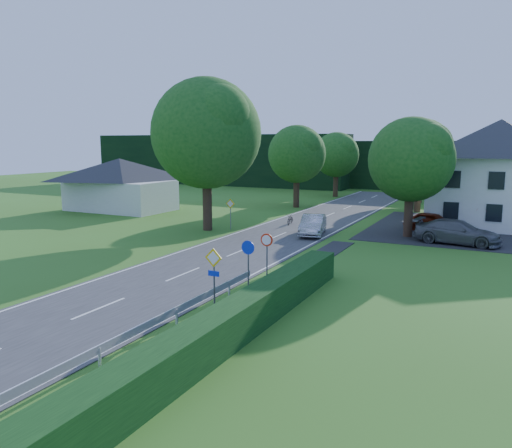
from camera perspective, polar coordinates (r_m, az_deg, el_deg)
The scene contains 28 objects.
road at distance 32.84m, azimuth -0.33°, elevation -2.54°, with size 7.00×80.00×0.04m, color #353638.
footpath at distance 15.83m, azimuth -14.41°, elevation -16.19°, with size 1.50×44.00×0.04m, color #252528.
parking_pad at distance 42.30m, azimuth 22.73°, elevation -0.60°, with size 14.00×16.00×0.04m, color #252528.
line_edge_left at distance 34.39m, azimuth -5.18°, elevation -2.00°, with size 0.12×80.00×0.01m, color white.
line_edge_right at distance 31.53m, azimuth 4.95°, elevation -3.03°, with size 0.12×80.00×0.01m, color white.
line_centre at distance 32.83m, azimuth -0.33°, elevation -2.50°, with size 0.12×80.00×0.01m, color white, non-canonical shape.
guardrail at distance 14.61m, azimuth -26.02°, elevation -17.72°, with size 0.12×26.00×0.69m, color white, non-canonical shape.
hedge_right at distance 13.29m, azimuth -15.11°, elevation -18.39°, with size 1.20×30.00×1.30m, color black.
tree_main at distance 38.59m, azimuth -5.67°, elevation 7.86°, with size 9.40×9.40×11.64m, color #174D17, non-canonical shape.
tree_left_far at distance 52.50m, azimuth 4.67°, elevation 6.57°, with size 7.00×7.00×8.58m, color #174D17, non-canonical shape.
tree_right_far at distance 51.28m, azimuth 18.15°, elevation 6.36°, with size 7.40×7.40×9.09m, color #174D17, non-canonical shape.
tree_left_back at distance 63.65m, azimuth 9.14°, elevation 6.72°, with size 6.60×6.60×8.07m, color #174D17, non-canonical shape.
tree_right_back at distance 59.37m, azimuth 18.31°, elevation 5.95°, with size 6.20×6.20×7.56m, color #174D17, non-canonical shape.
tree_right_mid at distance 37.25m, azimuth 17.22°, elevation 5.08°, with size 7.00×7.00×8.58m, color #174D17, non-canonical shape.
treeline_left at distance 82.52m, azimuth -4.58°, elevation 7.34°, with size 44.00×6.00×8.00m, color black.
treeline_right at distance 75.04m, azimuth 21.61°, elevation 6.15°, with size 30.00×5.00×7.00m, color black.
bungalow_left at distance 51.99m, azimuth -15.26°, elevation 4.50°, with size 11.00×6.50×5.20m.
house_white at distance 44.75m, azimuth 25.92°, elevation 5.35°, with size 10.60×8.40×8.60m.
streetlight at distance 39.28m, azimuth 17.08°, elevation 5.54°, with size 2.03×0.18×8.00m.
sign_priority_right at distance 20.15m, azimuth -4.86°, elevation -4.98°, with size 0.78×0.09×2.59m.
sign_roundabout at distance 22.73m, azimuth -0.91°, elevation -3.63°, with size 0.64×0.08×2.37m.
sign_speed_limit at distance 24.45m, azimuth 1.23°, elevation -2.47°, with size 0.64×0.11×2.37m.
sign_priority_left at distance 38.98m, azimuth -2.94°, elevation 1.85°, with size 0.78×0.09×2.44m.
moving_car at distance 36.82m, azimuth 6.51°, elevation -0.11°, with size 1.57×4.50×1.48m, color #B8B7BC.
motorcycle at distance 41.54m, azimuth 3.95°, elevation 0.58°, with size 0.59×1.68×0.88m, color black.
parked_car_red at distance 40.62m, azimuth 19.51°, elevation 0.26°, with size 1.69×4.20×1.43m, color #651D0B.
parked_car_grey at distance 36.01m, azimuth 22.01°, elevation -0.85°, with size 2.24×5.51×1.60m, color #57585D.
parasol at distance 41.82m, azimuth 24.44°, elevation 0.65°, with size 2.27×2.31×2.08m, color red.
Camera 1 is at (14.50, -8.69, 6.75)m, focal length 35.00 mm.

